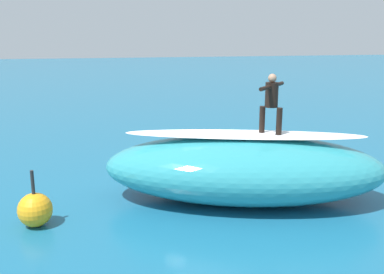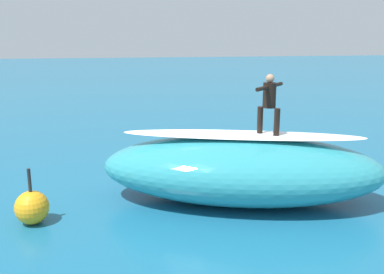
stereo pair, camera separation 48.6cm
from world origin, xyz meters
name	(u,v)px [view 1 (the left image)]	position (x,y,z in m)	size (l,w,h in m)	color
ground_plane	(212,181)	(0.00, 0.00, 0.00)	(120.00, 120.00, 0.00)	#196084
wave_crest	(244,169)	(-0.45, 1.63, 0.88)	(7.29, 3.01, 1.76)	teal
wave_foam_lip	(245,135)	(-0.45, 1.63, 1.80)	(6.20, 1.06, 0.08)	white
surfboard_riding	(270,135)	(-1.08, 1.80, 1.80)	(1.91, 0.46, 0.08)	#EAE5C6
surfer_riding	(271,99)	(-1.08, 1.80, 2.72)	(1.04, 1.13, 1.52)	black
surfboard_paddling	(134,161)	(2.18, -2.39, 0.03)	(2.27, 0.54, 0.06)	#EAE5C6
surfer_paddling	(131,158)	(2.26, -2.29, 0.20)	(1.24, 1.44, 0.31)	black
buoy_marker	(35,210)	(4.71, 2.24, 0.40)	(0.79, 0.79, 1.34)	orange
foam_patch_near	(264,172)	(-1.76, -0.35, 0.08)	(0.62, 0.40, 0.16)	white
foam_patch_mid	(295,158)	(-3.37, -1.70, 0.06)	(0.77, 0.65, 0.12)	white
foam_patch_far	(247,168)	(-1.38, -0.90, 0.06)	(0.53, 0.37, 0.12)	white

